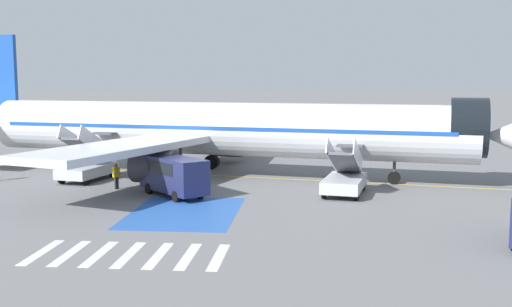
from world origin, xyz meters
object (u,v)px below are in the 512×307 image
Objects in this scene: boarding_stairs_forward at (345,179)px; ground_crew_1 at (116,175)px; airliner at (211,129)px; service_van_0 at (174,173)px; fuel_tanker at (184,128)px; boarding_stairs_aft at (88,166)px.

boarding_stairs_forward is 3.43× the size of ground_crew_1.
service_van_0 is (-0.93, -7.88, -1.99)m from airliner.
fuel_tanker reaches higher than service_van_0.
boarding_stairs_aft is 3.43× the size of ground_crew_1.
ground_crew_1 is (-4.13, 1.90, -0.47)m from service_van_0.
airliner is 27.97× the size of ground_crew_1.
boarding_stairs_forward is at bearing 23.88° from fuel_tanker.
boarding_stairs_forward is (9.22, -6.39, -2.43)m from airliner.
boarding_stairs_aft is 0.56× the size of fuel_tanker.
fuel_tanker is (-15.38, 26.02, 0.86)m from boarding_stairs_forward.
boarding_stairs_forward is 14.29m from ground_crew_1.
airliner reaches higher than fuel_tanker.
boarding_stairs_forward is 1.00× the size of boarding_stairs_aft.
service_van_0 is (-10.16, -1.50, 0.44)m from boarding_stairs_forward.
ground_crew_1 is at bearing -170.19° from boarding_stairs_forward.
boarding_stairs_forward is at bearing 0.00° from boarding_stairs_aft.
service_van_0 is (5.22, -27.52, -0.42)m from fuel_tanker.
fuel_tanker is at bearing -151.16° from airliner.
fuel_tanker is at bearing 57.30° from service_van_0.
ground_crew_1 is at bearing -28.83° from airliner.
boarding_stairs_forward is 10.28m from service_van_0.
fuel_tanker is 1.97× the size of service_van_0.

